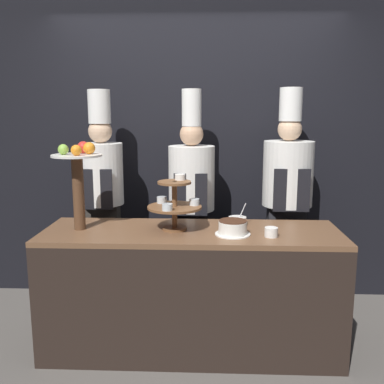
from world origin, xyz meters
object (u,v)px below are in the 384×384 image
at_px(fruit_pedestal, 78,171).
at_px(cake_round, 233,228).
at_px(cup_white, 271,232).
at_px(serving_bowl_far, 237,221).
at_px(chef_left, 103,193).
at_px(tiered_stand, 175,203).
at_px(chef_center_right, 287,195).
at_px(chef_center_left, 192,197).

height_order(fruit_pedestal, cake_round, fruit_pedestal).
distance_m(cup_white, serving_bowl_far, 0.35).
relative_size(cup_white, chef_left, 0.05).
height_order(serving_bowl_far, chef_left, chef_left).
height_order(tiered_stand, fruit_pedestal, fruit_pedestal).
relative_size(fruit_pedestal, cake_round, 2.57).
bearing_deg(serving_bowl_far, cup_white, -55.24).
height_order(tiered_stand, cake_round, tiered_stand).
bearing_deg(chef_left, tiered_stand, -42.18).
bearing_deg(cup_white, chef_center_right, 72.84).
distance_m(cake_round, serving_bowl_far, 0.26).
xyz_separation_m(cake_round, chef_left, (-1.04, 0.70, 0.10)).
bearing_deg(chef_center_left, cake_round, -66.64).
relative_size(chef_left, chef_center_left, 1.00).
height_order(cake_round, cup_white, cake_round).
distance_m(chef_left, chef_center_left, 0.74).
relative_size(tiered_stand, serving_bowl_far, 2.35).
relative_size(serving_bowl_far, chef_center_right, 0.09).
xyz_separation_m(cake_round, chef_center_left, (-0.30, 0.70, 0.06)).
distance_m(chef_center_left, chef_center_right, 0.78).
relative_size(tiered_stand, fruit_pedestal, 0.63).
xyz_separation_m(serving_bowl_far, chef_center_right, (0.43, 0.45, 0.10)).
distance_m(serving_bowl_far, chef_center_right, 0.63).
relative_size(cup_white, chef_center_left, 0.05).
bearing_deg(cake_round, chef_center_left, 113.36).
xyz_separation_m(tiered_stand, cake_round, (0.39, -0.11, -0.14)).
relative_size(tiered_stand, chef_left, 0.21).
bearing_deg(chef_center_left, cup_white, -53.27).
distance_m(cup_white, chef_left, 1.49).
relative_size(tiered_stand, cup_white, 4.38).
relative_size(serving_bowl_far, chef_left, 0.09).
height_order(tiered_stand, serving_bowl_far, tiered_stand).
relative_size(fruit_pedestal, cup_white, 6.98).
xyz_separation_m(chef_left, chef_center_right, (1.52, -0.00, -0.01)).
distance_m(tiered_stand, cake_round, 0.43).
relative_size(cup_white, chef_center_right, 0.05).
distance_m(serving_bowl_far, chef_center_left, 0.57).
distance_m(cup_white, chef_center_left, 0.92).
bearing_deg(cake_round, serving_bowl_far, 79.34).
height_order(fruit_pedestal, serving_bowl_far, fruit_pedestal).
distance_m(serving_bowl_far, chef_left, 1.18).
distance_m(cake_round, cup_white, 0.25).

